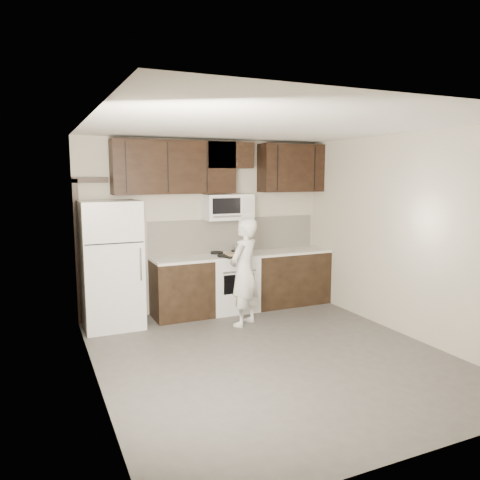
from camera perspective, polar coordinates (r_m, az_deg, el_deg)
floor at (r=5.80m, az=3.86°, el=-13.87°), size 4.50×4.50×0.00m
back_wall at (r=7.48m, az=-4.17°, el=1.79°), size 4.00×0.00×4.00m
ceiling at (r=5.41m, az=4.13°, el=13.74°), size 4.50×4.50×0.00m
counter_run at (r=7.58m, az=1.01°, el=-4.98°), size 2.95×0.64×0.91m
stove at (r=7.46m, az=-1.10°, el=-5.16°), size 0.76×0.66×0.94m
backsplash at (r=7.68m, az=-0.62°, el=0.69°), size 2.90×0.02×0.54m
upper_cabinets at (r=7.35m, az=-2.23°, el=8.97°), size 3.48×0.35×0.78m
microwave at (r=7.39m, az=-1.49°, el=4.06°), size 0.76×0.42×0.40m
refrigerator at (r=6.82m, az=-15.41°, el=-2.91°), size 0.80×0.76×1.80m
door_trim at (r=7.04m, az=-18.89°, el=0.14°), size 0.50×0.08×2.12m
saucepan at (r=7.57m, az=-0.30°, el=-1.02°), size 0.26×0.17×0.15m
baking_tray at (r=7.19m, az=-0.71°, el=-1.89°), size 0.48×0.41×0.02m
pizza at (r=7.19m, az=-0.71°, el=-1.73°), size 0.35×0.35×0.02m
person at (r=6.68m, az=0.50°, el=-3.92°), size 0.68×0.63×1.55m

